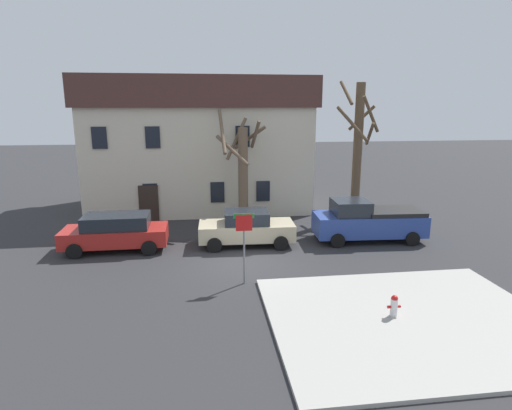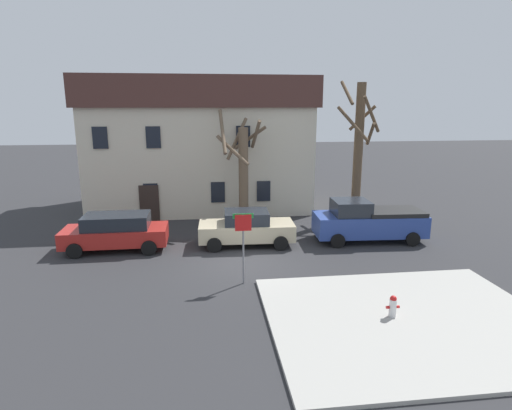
% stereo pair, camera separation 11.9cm
% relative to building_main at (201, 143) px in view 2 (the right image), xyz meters
% --- Properties ---
extents(ground_plane, '(120.00, 120.00, 0.00)m').
position_rel_building_main_xyz_m(ground_plane, '(1.67, -10.99, -4.17)').
color(ground_plane, '#2D2D30').
extents(sidewalk_slab, '(8.62, 7.04, 0.12)m').
position_rel_building_main_xyz_m(sidewalk_slab, '(6.30, -16.63, -4.11)').
color(sidewalk_slab, '#A8A59E').
rests_on(sidewalk_slab, ground_plane).
extents(building_main, '(13.94, 7.72, 8.19)m').
position_rel_building_main_xyz_m(building_main, '(0.00, 0.00, 0.00)').
color(building_main, beige).
rests_on(building_main, ground_plane).
extents(tree_bare_near, '(2.84, 2.86, 6.34)m').
position_rel_building_main_xyz_m(tree_bare_near, '(2.26, -4.99, -1.02)').
color(tree_bare_near, brown).
rests_on(tree_bare_near, ground_plane).
extents(tree_bare_mid, '(2.56, 2.49, 7.91)m').
position_rel_building_main_xyz_m(tree_bare_mid, '(9.06, -4.29, 0.02)').
color(tree_bare_mid, brown).
rests_on(tree_bare_mid, ground_plane).
extents(car_red_wagon, '(4.68, 2.12, 1.68)m').
position_rel_building_main_xyz_m(car_red_wagon, '(-3.92, -8.59, -3.29)').
color(car_red_wagon, '#AD231E').
rests_on(car_red_wagon, ground_plane).
extents(car_beige_sedan, '(4.55, 2.22, 1.67)m').
position_rel_building_main_xyz_m(car_beige_sedan, '(2.10, -8.62, -3.33)').
color(car_beige_sedan, '#C6B793').
rests_on(car_beige_sedan, ground_plane).
extents(pickup_truck_blue, '(5.41, 2.42, 2.05)m').
position_rel_building_main_xyz_m(pickup_truck_blue, '(8.10, -8.68, -3.18)').
color(pickup_truck_blue, '#2D4799').
rests_on(pickup_truck_blue, ground_plane).
extents(fire_hydrant, '(0.42, 0.22, 0.69)m').
position_rel_building_main_xyz_m(fire_hydrant, '(5.84, -16.44, -3.69)').
color(fire_hydrant, silver).
rests_on(fire_hydrant, sidewalk_slab).
extents(street_sign_pole, '(0.76, 0.07, 2.70)m').
position_rel_building_main_xyz_m(street_sign_pole, '(1.53, -13.11, -2.27)').
color(street_sign_pole, slate).
rests_on(street_sign_pole, ground_plane).
extents(bicycle_leaning, '(1.75, 0.05, 1.03)m').
position_rel_building_main_xyz_m(bicycle_leaning, '(-5.02, -6.18, -3.80)').
color(bicycle_leaning, black).
rests_on(bicycle_leaning, ground_plane).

